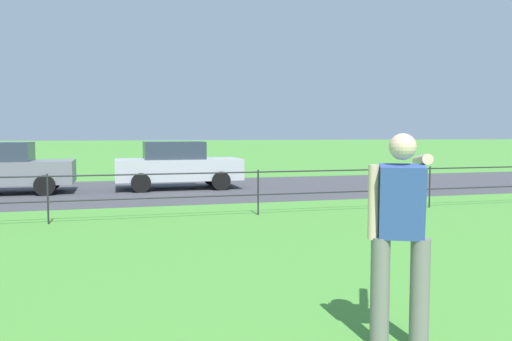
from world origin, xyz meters
The scene contains 5 objects.
street_strip centered at (0.00, 17.74, 0.00)m, with size 80.00×7.38×0.01m, color #424247.
park_fence centered at (0.00, 12.12, 0.67)m, with size 38.90×0.04×1.00m.
person_thrower centered at (1.43, 5.12, 0.97)m, with size 0.74×0.70×1.79m.
car_grey_center centered at (-4.14, 17.92, 0.78)m, with size 4.01×1.83×1.54m.
car_silver_left centered at (1.07, 18.00, 0.78)m, with size 4.01×1.83×1.54m.
Camera 1 is at (-0.82, 1.43, 1.78)m, focal length 35.65 mm.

